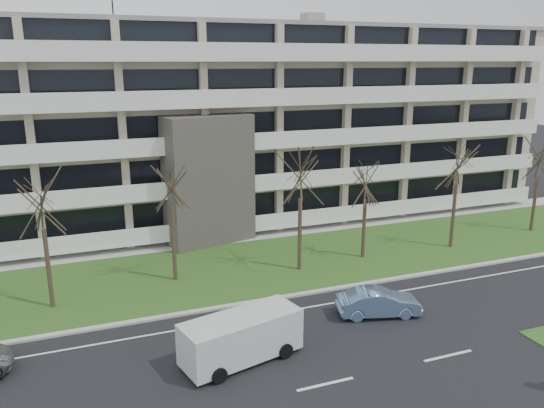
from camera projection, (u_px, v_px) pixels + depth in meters
name	position (u px, v px, depth m)	size (l,w,h in m)	color
ground	(325.00, 384.00, 21.27)	(160.00, 160.00, 0.00)	black
grass_verge	(233.00, 269.00, 32.99)	(90.00, 10.00, 0.06)	#24531B
curb	(259.00, 301.00, 28.47)	(90.00, 0.35, 0.12)	#B2B2AD
sidewalk	(211.00, 241.00, 37.95)	(90.00, 2.00, 0.08)	#B2B2AD
lane_edge_line	(269.00, 314.00, 27.13)	(90.00, 0.12, 0.01)	white
apartment_building	(186.00, 125.00, 42.12)	(60.50, 15.10, 18.75)	#B8A98F
blue_sedan	(379.00, 303.00, 26.87)	(1.47, 4.21, 1.39)	#7598CB
white_van	(243.00, 334.00, 22.75)	(5.56, 3.12, 2.03)	silver
tree_2	(40.00, 197.00, 26.31)	(3.86, 3.86, 7.71)	#382B21
tree_3	(170.00, 176.00, 29.68)	(4.04, 4.04, 8.09)	#382B21
tree_4	(301.00, 170.00, 31.22)	(4.08, 4.08, 8.15)	#382B21
tree_5	(366.00, 176.00, 33.51)	(3.51, 3.51, 7.03)	#382B21
tree_6	(459.00, 158.00, 35.19)	(4.06, 4.06, 8.13)	#382B21
tree_7	(541.00, 154.00, 38.80)	(3.82, 3.82, 7.65)	#382B21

